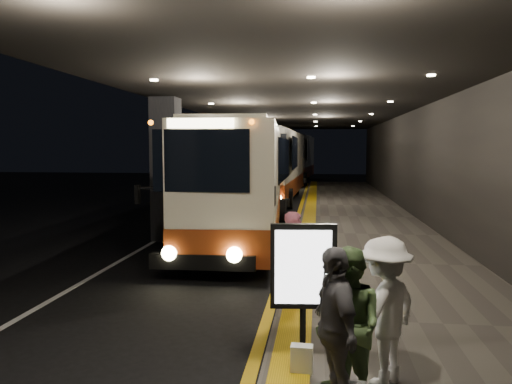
# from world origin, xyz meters

# --- Properties ---
(ground) EXTENTS (90.00, 90.00, 0.00)m
(ground) POSITION_xyz_m (0.00, 0.00, 0.00)
(ground) COLOR black
(lane_line_white) EXTENTS (0.12, 50.00, 0.01)m
(lane_line_white) POSITION_xyz_m (-1.80, 5.00, 0.01)
(lane_line_white) COLOR silver
(lane_line_white) RESTS_ON ground
(kerb_stripe_yellow) EXTENTS (0.18, 50.00, 0.01)m
(kerb_stripe_yellow) POSITION_xyz_m (2.35, 5.00, 0.01)
(kerb_stripe_yellow) COLOR gold
(kerb_stripe_yellow) RESTS_ON ground
(sidewalk) EXTENTS (4.50, 50.00, 0.15)m
(sidewalk) POSITION_xyz_m (4.75, 5.00, 0.07)
(sidewalk) COLOR #514C44
(sidewalk) RESTS_ON ground
(tactile_strip) EXTENTS (0.50, 50.00, 0.01)m
(tactile_strip) POSITION_xyz_m (2.85, 5.00, 0.16)
(tactile_strip) COLOR gold
(tactile_strip) RESTS_ON sidewalk
(terminal_wall) EXTENTS (0.10, 50.00, 6.00)m
(terminal_wall) POSITION_xyz_m (7.00, 5.00, 3.00)
(terminal_wall) COLOR black
(terminal_wall) RESTS_ON ground
(support_columns) EXTENTS (0.80, 24.80, 4.40)m
(support_columns) POSITION_xyz_m (-1.50, 4.00, 2.20)
(support_columns) COLOR black
(support_columns) RESTS_ON ground
(canopy) EXTENTS (9.00, 50.00, 0.40)m
(canopy) POSITION_xyz_m (2.50, 5.00, 4.60)
(canopy) COLOR black
(canopy) RESTS_ON support_columns
(coach_main) EXTENTS (3.00, 11.24, 3.47)m
(coach_main) POSITION_xyz_m (0.80, 4.43, 1.67)
(coach_main) COLOR beige
(coach_main) RESTS_ON ground
(coach_second) EXTENTS (2.92, 11.93, 3.72)m
(coach_second) POSITION_xyz_m (0.75, 16.05, 1.79)
(coach_second) COLOR beige
(coach_second) RESTS_ON ground
(coach_third) EXTENTS (3.40, 12.47, 3.87)m
(coach_third) POSITION_xyz_m (1.05, 30.90, 1.86)
(coach_third) COLOR beige
(coach_third) RESTS_ON ground
(passenger_boarding) EXTENTS (0.56, 0.69, 1.63)m
(passenger_boarding) POSITION_xyz_m (2.80, -2.53, 0.96)
(passenger_boarding) COLOR #CB5E77
(passenger_boarding) RESTS_ON sidewalk
(passenger_waiting_green) EXTENTS (0.85, 0.95, 1.67)m
(passenger_waiting_green) POSITION_xyz_m (3.51, -5.77, 0.98)
(passenger_waiting_green) COLOR #486538
(passenger_waiting_green) RESTS_ON sidewalk
(passenger_waiting_white) EXTENTS (1.10, 1.17, 1.71)m
(passenger_waiting_white) POSITION_xyz_m (3.94, -5.26, 1.00)
(passenger_waiting_white) COLOR beige
(passenger_waiting_white) RESTS_ON sidewalk
(passenger_waiting_grey) EXTENTS (0.80, 1.11, 1.71)m
(passenger_waiting_grey) POSITION_xyz_m (3.36, -5.90, 1.00)
(passenger_waiting_grey) COLOR #515056
(passenger_waiting_grey) RESTS_ON sidewalk
(bag_plain) EXTENTS (0.27, 0.17, 0.33)m
(bag_plain) POSITION_xyz_m (3.00, -5.11, 0.32)
(bag_plain) COLOR beige
(bag_plain) RESTS_ON sidewalk
(info_sign) EXTENTS (0.84, 0.20, 1.76)m
(info_sign) POSITION_xyz_m (3.00, -4.77, 1.34)
(info_sign) COLOR black
(info_sign) RESTS_ON sidewalk
(stanchion_post) EXTENTS (0.05, 0.05, 1.15)m
(stanchion_post) POSITION_xyz_m (2.95, -2.02, 0.73)
(stanchion_post) COLOR black
(stanchion_post) RESTS_ON sidewalk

